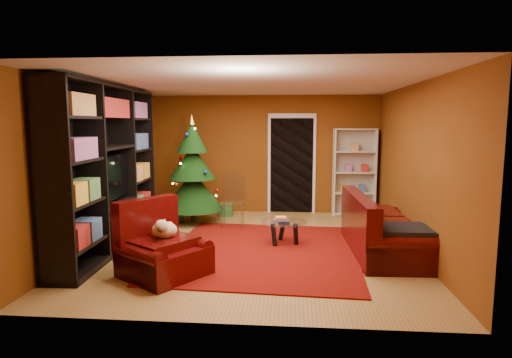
# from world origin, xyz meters

# --- Properties ---
(floor) EXTENTS (5.00, 5.50, 0.05)m
(floor) POSITION_xyz_m (0.00, 0.00, -0.03)
(floor) COLOR olive
(floor) RESTS_ON ground
(ceiling) EXTENTS (5.00, 5.50, 0.05)m
(ceiling) POSITION_xyz_m (0.00, 0.00, 2.62)
(ceiling) COLOR silver
(ceiling) RESTS_ON wall_back
(wall_back) EXTENTS (5.00, 0.05, 2.60)m
(wall_back) POSITION_xyz_m (0.00, 2.77, 1.30)
(wall_back) COLOR brown
(wall_back) RESTS_ON ground
(wall_left) EXTENTS (0.05, 5.50, 2.60)m
(wall_left) POSITION_xyz_m (-2.52, 0.00, 1.30)
(wall_left) COLOR brown
(wall_left) RESTS_ON ground
(wall_right) EXTENTS (0.05, 5.50, 2.60)m
(wall_right) POSITION_xyz_m (2.52, 0.00, 1.30)
(wall_right) COLOR brown
(wall_right) RESTS_ON ground
(doorway) EXTENTS (1.06, 0.60, 2.16)m
(doorway) POSITION_xyz_m (0.60, 2.73, 1.05)
(doorway) COLOR black
(doorway) RESTS_ON floor
(rug) EXTENTS (3.08, 3.54, 0.02)m
(rug) POSITION_xyz_m (0.15, -0.30, 0.01)
(rug) COLOR #6D0D08
(rug) RESTS_ON floor
(media_unit) EXTENTS (0.61, 3.36, 2.56)m
(media_unit) POSITION_xyz_m (-2.27, -0.33, 1.28)
(media_unit) COLOR black
(media_unit) RESTS_ON floor
(christmas_tree) EXTENTS (1.53, 1.53, 2.17)m
(christmas_tree) POSITION_xyz_m (-1.37, 1.59, 1.05)
(christmas_tree) COLOR black
(christmas_tree) RESTS_ON floor
(gift_box_teal) EXTENTS (0.40, 0.40, 0.33)m
(gift_box_teal) POSITION_xyz_m (-1.77, 1.72, 0.16)
(gift_box_teal) COLOR #216860
(gift_box_teal) RESTS_ON floor
(gift_box_green) EXTENTS (0.28, 0.28, 0.27)m
(gift_box_green) POSITION_xyz_m (-0.79, 2.21, 0.14)
(gift_box_green) COLOR #2E6632
(gift_box_green) RESTS_ON floor
(gift_box_red) EXTENTS (0.22, 0.22, 0.21)m
(gift_box_red) POSITION_xyz_m (-0.88, 2.45, 0.11)
(gift_box_red) COLOR maroon
(gift_box_red) RESTS_ON floor
(white_bookshelf) EXTENTS (0.91, 0.37, 1.93)m
(white_bookshelf) POSITION_xyz_m (1.95, 2.57, 0.94)
(white_bookshelf) COLOR white
(white_bookshelf) RESTS_ON floor
(armchair) EXTENTS (1.43, 1.43, 0.80)m
(armchair) POSITION_xyz_m (-1.04, -1.47, 0.40)
(armchair) COLOR #360505
(armchair) RESTS_ON rug
(dog) EXTENTS (0.48, 0.50, 0.26)m
(dog) POSITION_xyz_m (-1.06, -1.40, 0.60)
(dog) COLOR beige
(dog) RESTS_ON armchair
(sofa) EXTENTS (1.03, 2.17, 0.92)m
(sofa) POSITION_xyz_m (2.02, -0.21, 0.46)
(sofa) COLOR #360505
(sofa) RESTS_ON rug
(coffee_table) EXTENTS (0.87, 0.87, 0.47)m
(coffee_table) POSITION_xyz_m (0.48, 0.13, 0.20)
(coffee_table) COLOR gray
(coffee_table) RESTS_ON rug
(acrylic_chair) EXTENTS (0.47, 0.51, 0.90)m
(acrylic_chair) POSITION_xyz_m (-0.52, 1.27, 0.45)
(acrylic_chair) COLOR #66605B
(acrylic_chair) RESTS_ON rug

